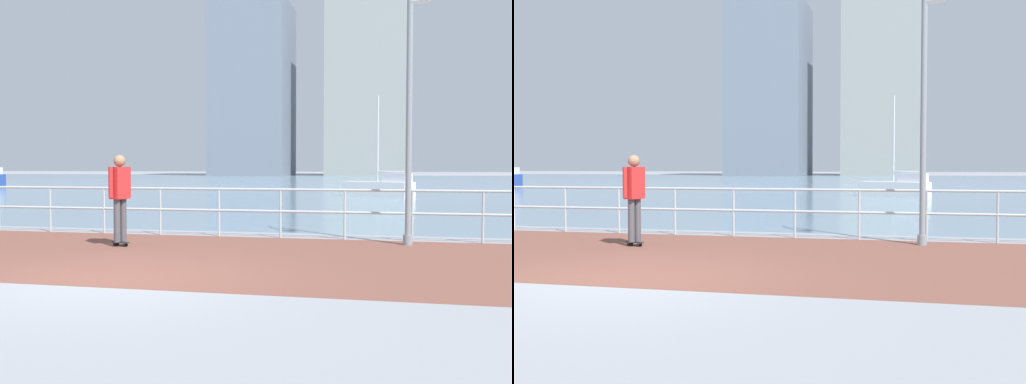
{
  "view_description": "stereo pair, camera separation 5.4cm",
  "coord_description": "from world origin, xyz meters",
  "views": [
    {
      "loc": [
        3.87,
        -7.83,
        1.59
      ],
      "look_at": [
        1.34,
        3.23,
        1.1
      ],
      "focal_mm": 43.19,
      "sensor_mm": 36.0,
      "label": 1
    },
    {
      "loc": [
        3.92,
        -7.81,
        1.59
      ],
      "look_at": [
        1.34,
        3.23,
        1.1
      ],
      "focal_mm": 43.19,
      "sensor_mm": 36.0,
      "label": 2
    }
  ],
  "objects": [
    {
      "name": "sailboat_white",
      "position": [
        3.06,
        23.67,
        0.49
      ],
      "size": [
        3.71,
        2.74,
        5.09
      ],
      "color": "white",
      "rests_on": "ground"
    },
    {
      "name": "brick_paving",
      "position": [
        0.0,
        2.42,
        0.0
      ],
      "size": [
        28.0,
        5.92,
        0.01
      ],
      "primitive_type": "cube",
      "color": "brown",
      "rests_on": "ground"
    },
    {
      "name": "waterfront_railing",
      "position": [
        0.0,
        5.38,
        0.75
      ],
      "size": [
        25.25,
        0.06,
        1.09
      ],
      "color": "#B2BCC1",
      "rests_on": "ground"
    },
    {
      "name": "ground",
      "position": [
        0.0,
        40.0,
        0.0
      ],
      "size": [
        220.0,
        220.0,
        0.0
      ],
      "primitive_type": "plane",
      "color": "gray"
    },
    {
      "name": "harbor_water",
      "position": [
        0.0,
        50.38,
        0.0
      ],
      "size": [
        180.0,
        88.0,
        0.0
      ],
      "primitive_type": "cube",
      "color": "#6B899E",
      "rests_on": "ground"
    },
    {
      "name": "tower_concrete",
      "position": [
        -18.59,
        88.45,
        13.82
      ],
      "size": [
        11.68,
        13.56,
        29.31
      ],
      "color": "slate",
      "rests_on": "ground"
    },
    {
      "name": "lamppost",
      "position": [
        4.16,
        4.64,
        3.08
      ],
      "size": [
        0.46,
        0.79,
        5.57
      ],
      "color": "gray",
      "rests_on": "ground"
    },
    {
      "name": "skateboarder",
      "position": [
        -1.42,
        3.32,
        1.09
      ],
      "size": [
        0.41,
        0.54,
        1.8
      ],
      "color": "black",
      "rests_on": "ground"
    },
    {
      "name": "tower_slate",
      "position": [
        -0.61,
        91.43,
        13.92
      ],
      "size": [
        12.52,
        13.26,
        29.5
      ],
      "color": "#939993",
      "rests_on": "ground"
    }
  ]
}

